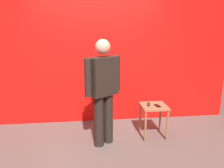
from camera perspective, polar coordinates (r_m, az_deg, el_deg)
ground_plane at (r=3.71m, az=-2.52°, el=-17.10°), size 12.00×12.00×0.00m
back_wall_red at (r=4.58m, az=-4.01°, el=9.62°), size 5.44×0.12×3.12m
standing_person at (r=3.66m, az=-2.20°, el=-0.93°), size 0.63×0.47×1.73m
side_table at (r=4.14m, az=10.25°, el=-6.63°), size 0.44×0.44×0.58m
cell_phone at (r=4.08m, az=11.16°, el=-5.29°), size 0.10×0.16×0.01m
tv_remote at (r=4.11m, az=9.03°, el=-4.98°), size 0.09×0.18×0.02m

